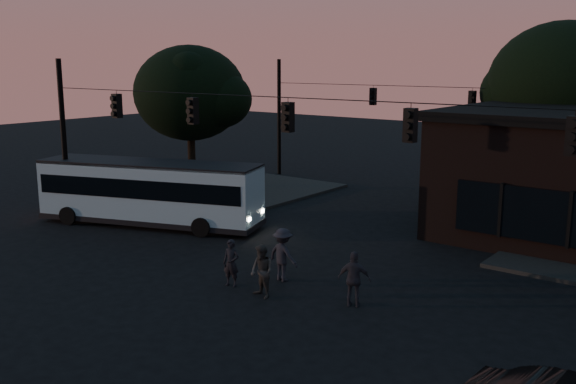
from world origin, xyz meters
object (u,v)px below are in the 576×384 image
Objects in this scene: pedestrian_c at (354,279)px; pedestrian_d at (283,255)px; bus at (150,190)px; pedestrian_a at (231,263)px; pedestrian_b at (262,272)px.

pedestrian_d reaches higher than pedestrian_c.
pedestrian_a is at bearing -43.63° from bus.
pedestrian_c is at bearing -32.17° from bus.
pedestrian_d is (-0.46, 1.68, 0.06)m from pedestrian_b.
pedestrian_d is at bearing -33.15° from bus.
pedestrian_d is (1.03, 1.49, 0.12)m from pedestrian_a.
pedestrian_c is at bearing 38.25° from pedestrian_b.
pedestrian_d is at bearing 120.77° from pedestrian_b.
pedestrian_a is at bearing 61.10° from pedestrian_d.
pedestrian_c is at bearing 176.08° from pedestrian_d.
pedestrian_c is (2.71, 1.14, 0.01)m from pedestrian_b.
bus is 9.32m from pedestrian_a.
pedestrian_c is (12.67, -2.85, -0.77)m from bus.
bus reaches higher than pedestrian_b.
bus is at bearing -7.88° from pedestrian_d.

